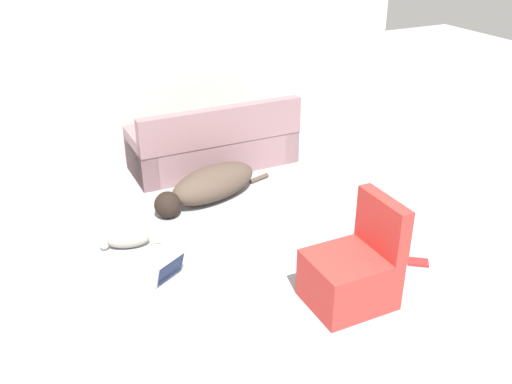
# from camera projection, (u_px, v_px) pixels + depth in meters

# --- Properties ---
(wall_back) EXTENTS (7.20, 0.06, 2.56)m
(wall_back) POSITION_uv_depth(u_px,v_px,m) (141.00, 63.00, 6.84)
(wall_back) COLOR beige
(wall_back) RESTS_ON ground_plane
(couch) EXTENTS (2.06, 0.81, 0.87)m
(couch) POSITION_uv_depth(u_px,v_px,m) (214.00, 146.00, 7.14)
(couch) COLOR gray
(couch) RESTS_ON ground_plane
(dog) EXTENTS (1.58, 0.76, 0.38)m
(dog) POSITION_uv_depth(u_px,v_px,m) (209.00, 185.00, 6.36)
(dog) COLOR #4C3D33
(dog) RESTS_ON ground_plane
(cat) EXTENTS (0.59, 0.28, 0.17)m
(cat) POSITION_uv_depth(u_px,v_px,m) (127.00, 240.00, 5.53)
(cat) COLOR gray
(cat) RESTS_ON ground_plane
(laptop_open) EXTENTS (0.43, 0.41, 0.23)m
(laptop_open) POSITION_uv_depth(u_px,v_px,m) (175.00, 276.00, 5.01)
(laptop_open) COLOR #B7B7BC
(laptop_open) RESTS_ON ground_plane
(book_red) EXTENTS (0.22, 0.21, 0.02)m
(book_red) POSITION_uv_depth(u_px,v_px,m) (418.00, 262.00, 5.31)
(book_red) COLOR maroon
(book_red) RESTS_ON ground_plane
(book_cream) EXTENTS (0.17, 0.16, 0.02)m
(book_cream) POSITION_uv_depth(u_px,v_px,m) (368.00, 208.00, 6.24)
(book_cream) COLOR beige
(book_cream) RESTS_ON ground_plane
(side_chair) EXTENTS (0.69, 0.58, 0.92)m
(side_chair) POSITION_uv_depth(u_px,v_px,m) (354.00, 271.00, 4.70)
(side_chair) COLOR #B72D28
(side_chair) RESTS_ON ground_plane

